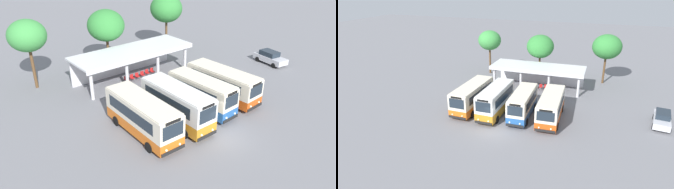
% 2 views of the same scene
% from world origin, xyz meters
% --- Properties ---
extents(ground_plane, '(180.00, 180.00, 0.00)m').
position_xyz_m(ground_plane, '(0.00, 0.00, 0.00)').
color(ground_plane, slate).
extents(city_bus_nearest_orange, '(2.63, 8.15, 3.24)m').
position_xyz_m(city_bus_nearest_orange, '(-4.87, 4.58, 1.79)').
color(city_bus_nearest_orange, black).
rests_on(city_bus_nearest_orange, ground).
extents(city_bus_second_in_row, '(2.42, 7.66, 3.44)m').
position_xyz_m(city_bus_second_in_row, '(-1.53, 4.12, 1.89)').
color(city_bus_second_in_row, black).
rests_on(city_bus_second_in_row, ground).
extents(city_bus_middle_cream, '(2.41, 7.20, 3.21)m').
position_xyz_m(city_bus_middle_cream, '(1.81, 4.42, 1.77)').
color(city_bus_middle_cream, black).
rests_on(city_bus_middle_cream, ground).
extents(city_bus_fourth_amber, '(2.69, 8.00, 3.09)m').
position_xyz_m(city_bus_fourth_amber, '(5.14, 4.76, 1.72)').
color(city_bus_fourth_amber, black).
rests_on(city_bus_fourth_amber, ground).
extents(parked_car_flank, '(2.37, 4.59, 1.62)m').
position_xyz_m(parked_car_flank, '(17.38, 7.46, 0.83)').
color(parked_car_flank, black).
rests_on(parked_car_flank, ground).
extents(terminal_canopy, '(13.88, 4.92, 3.40)m').
position_xyz_m(terminal_canopy, '(1.15, 15.39, 2.58)').
color(terminal_canopy, silver).
rests_on(terminal_canopy, ground).
extents(waiting_chair_end_by_column, '(0.46, 0.46, 0.86)m').
position_xyz_m(waiting_chair_end_by_column, '(-0.34, 14.05, 0.52)').
color(waiting_chair_end_by_column, slate).
rests_on(waiting_chair_end_by_column, ground).
extents(waiting_chair_second_from_end, '(0.46, 0.46, 0.86)m').
position_xyz_m(waiting_chair_second_from_end, '(0.39, 14.03, 0.52)').
color(waiting_chair_second_from_end, slate).
rests_on(waiting_chair_second_from_end, ground).
extents(waiting_chair_middle_seat, '(0.46, 0.46, 0.86)m').
position_xyz_m(waiting_chair_middle_seat, '(1.13, 14.06, 0.52)').
color(waiting_chair_middle_seat, slate).
rests_on(waiting_chair_middle_seat, ground).
extents(waiting_chair_fourth_seat, '(0.46, 0.46, 0.86)m').
position_xyz_m(waiting_chair_fourth_seat, '(1.86, 14.06, 0.52)').
color(waiting_chair_fourth_seat, slate).
rests_on(waiting_chair_fourth_seat, ground).
extents(waiting_chair_fifth_seat, '(0.46, 0.46, 0.86)m').
position_xyz_m(waiting_chair_fifth_seat, '(2.60, 14.17, 0.52)').
color(waiting_chair_fifth_seat, slate).
rests_on(waiting_chair_fifth_seat, ground).
extents(waiting_chair_far_end_seat, '(0.46, 0.46, 0.86)m').
position_xyz_m(waiting_chair_far_end_seat, '(3.33, 14.14, 0.52)').
color(waiting_chair_far_end_seat, slate).
rests_on(waiting_chair_far_end_seat, ground).
extents(roadside_tree_behind_canopy, '(4.37, 4.37, 7.32)m').
position_xyz_m(roadside_tree_behind_canopy, '(0.42, 19.10, 5.44)').
color(roadside_tree_behind_canopy, brown).
rests_on(roadside_tree_behind_canopy, ground).
extents(roadside_tree_east_of_canopy, '(4.43, 4.43, 7.79)m').
position_xyz_m(roadside_tree_east_of_canopy, '(10.59, 20.30, 5.88)').
color(roadside_tree_east_of_canopy, brown).
rests_on(roadside_tree_east_of_canopy, ground).
extents(roadside_tree_west_of_canopy, '(3.90, 3.90, 7.49)m').
position_xyz_m(roadside_tree_west_of_canopy, '(-8.51, 19.39, 5.80)').
color(roadside_tree_west_of_canopy, brown).
rests_on(roadside_tree_west_of_canopy, ground).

